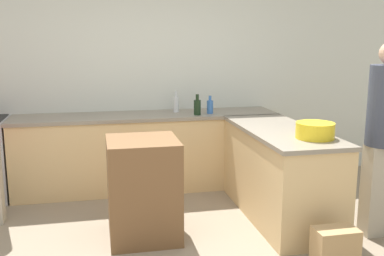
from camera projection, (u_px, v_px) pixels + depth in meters
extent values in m
cube|color=silver|center=(143.00, 74.00, 5.53)|extent=(8.00, 0.06, 2.70)
cube|color=#D6B27A|center=(147.00, 153.00, 5.38)|extent=(3.07, 0.62, 0.86)
cube|color=gray|center=(146.00, 116.00, 5.29)|extent=(3.10, 0.65, 0.04)
cube|color=#D6B27A|center=(279.00, 175.00, 4.51)|extent=(0.66, 1.69, 0.86)
cube|color=gray|center=(281.00, 131.00, 4.43)|extent=(0.69, 1.72, 0.04)
cube|color=brown|center=(143.00, 189.00, 4.02)|extent=(0.62, 0.63, 0.91)
cylinder|color=yellow|center=(315.00, 130.00, 3.98)|extent=(0.34, 0.34, 0.14)
cylinder|color=silver|center=(176.00, 104.00, 5.42)|extent=(0.07, 0.07, 0.19)
cylinder|color=silver|center=(176.00, 94.00, 5.39)|extent=(0.03, 0.03, 0.07)
cylinder|color=black|center=(197.00, 108.00, 5.22)|extent=(0.08, 0.08, 0.17)
cylinder|color=black|center=(197.00, 97.00, 5.19)|extent=(0.04, 0.04, 0.07)
cylinder|color=#386BB7|center=(210.00, 107.00, 5.32)|extent=(0.07, 0.07, 0.15)
cylinder|color=#386BB7|center=(210.00, 98.00, 5.30)|extent=(0.03, 0.03, 0.06)
cube|color=#ADA38E|center=(379.00, 190.00, 4.08)|extent=(0.29, 0.18, 0.84)
cube|color=#A88456|center=(335.00, 249.00, 3.50)|extent=(0.34, 0.21, 0.33)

